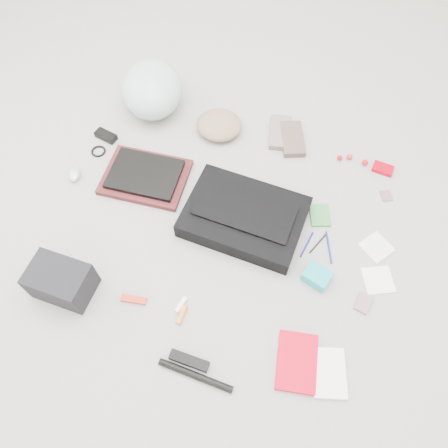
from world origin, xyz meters
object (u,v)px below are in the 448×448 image
(camera_bag, at_px, (61,281))
(bike_helmet, at_px, (152,89))
(accordion_wallet, at_px, (317,276))
(laptop, at_px, (145,174))
(messenger_bag, at_px, (244,217))
(book_red, at_px, (297,362))

(camera_bag, bearing_deg, bike_helmet, 94.39)
(bike_helmet, xyz_separation_m, accordion_wallet, (1.00, -0.69, -0.09))
(laptop, height_order, accordion_wallet, accordion_wallet)
(messenger_bag, height_order, laptop, messenger_bag)
(laptop, bearing_deg, messenger_bag, -12.86)
(laptop, bearing_deg, book_red, -38.52)
(laptop, relative_size, camera_bag, 1.39)
(bike_helmet, relative_size, accordion_wallet, 3.61)
(laptop, bearing_deg, accordion_wallet, -19.86)
(messenger_bag, xyz_separation_m, laptop, (-0.50, 0.08, -0.00))
(camera_bag, height_order, accordion_wallet, camera_bag)
(laptop, height_order, book_red, laptop)
(messenger_bag, height_order, bike_helmet, bike_helmet)
(bike_helmet, distance_m, book_red, 1.45)
(messenger_bag, relative_size, book_red, 2.31)
(book_red, bearing_deg, bike_helmet, 124.62)
(laptop, xyz_separation_m, bike_helmet, (-0.14, 0.45, 0.08))
(bike_helmet, height_order, book_red, bike_helmet)
(laptop, relative_size, accordion_wallet, 3.08)
(laptop, distance_m, accordion_wallet, 0.89)
(accordion_wallet, bearing_deg, bike_helmet, 163.70)
(bike_helmet, xyz_separation_m, camera_bag, (0.06, -1.05, -0.04))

